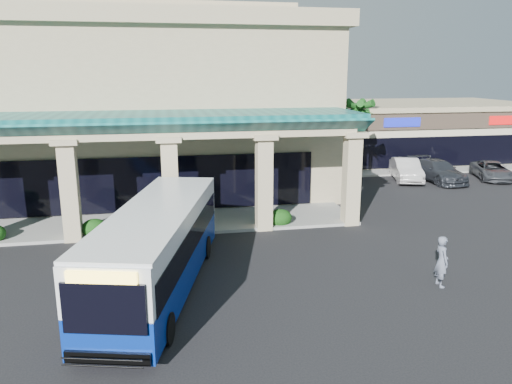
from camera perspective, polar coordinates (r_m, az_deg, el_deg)
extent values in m
plane|color=black|center=(19.82, -0.32, -9.07)|extent=(110.00, 110.00, 0.00)
imported|color=slate|center=(19.45, 20.45, -7.43)|extent=(0.50, 0.72, 1.90)
imported|color=silver|center=(37.24, 16.78, 2.47)|extent=(2.94, 5.08, 1.58)
imported|color=#2D3138|center=(37.67, 20.03, 2.30)|extent=(2.49, 5.39, 1.53)
imported|color=#44474E|center=(39.99, 25.36, 2.25)|extent=(3.49, 5.04, 1.28)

